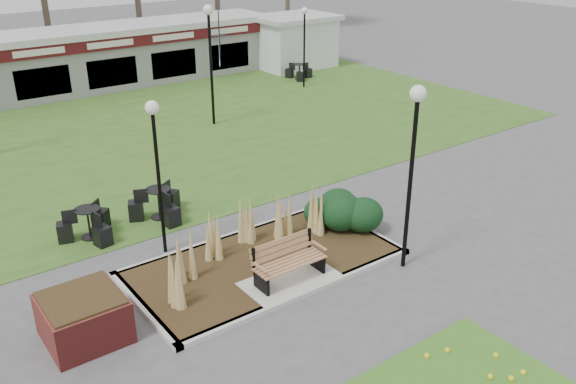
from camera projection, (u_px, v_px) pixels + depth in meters
ground at (294, 287)px, 13.73m from camera, size 100.00×100.00×0.00m
lawn at (100, 143)px, 22.55m from camera, size 34.00×16.00×0.02m
planting_bed at (302, 234)px, 15.27m from camera, size 6.75×3.40×1.27m
park_bench at (288, 260)px, 13.68m from camera, size 1.70×0.66×0.93m
brick_planter at (84, 317)px, 11.89m from camera, size 1.50×1.50×0.95m
food_pavilion at (32, 66)px, 27.80m from camera, size 24.60×3.40×2.90m
service_hut at (294, 41)px, 33.67m from camera, size 4.40×3.40×2.83m
lamp_post_near_left at (414, 139)px, 13.27m from camera, size 0.37×0.37×4.40m
lamp_post_near_right at (156, 145)px, 14.06m from camera, size 0.32×0.32×3.87m
lamp_post_mid_right at (210, 39)px, 23.29m from camera, size 0.39×0.39×4.68m
lamp_post_far_right at (304, 30)px, 29.00m from camera, size 0.32×0.32×3.82m
bistro_set_a at (89, 228)px, 15.74m from camera, size 1.52×1.47×0.82m
bistro_set_c at (159, 208)px, 16.80m from camera, size 1.62×1.46×0.86m
bistro_set_d at (299, 74)px, 31.54m from camera, size 1.28×1.43×0.76m
patio_umbrella at (220, 50)px, 31.10m from camera, size 2.30×2.33×2.33m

